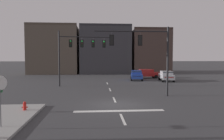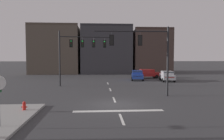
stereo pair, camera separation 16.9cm
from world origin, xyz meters
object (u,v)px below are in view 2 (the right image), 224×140
signal_mast_far_side (78,48)px  car_lot_middle (137,75)px  signal_mast_near_side (147,49)px  car_lot_nearside (167,76)px  fire_hydrant (24,107)px  car_lot_farside (148,73)px

signal_mast_far_side → car_lot_middle: signal_mast_far_side is taller
signal_mast_near_side → car_lot_nearside: signal_mast_near_side is taller
signal_mast_far_side → car_lot_middle: (9.22, 6.66, -4.14)m
signal_mast_near_side → fire_hydrant: bearing=-151.2°
car_lot_nearside → car_lot_middle: bearing=157.1°
signal_mast_near_side → car_lot_middle: signal_mast_near_side is taller
signal_mast_near_side → signal_mast_far_side: size_ratio=0.99×
signal_mast_near_side → car_lot_nearside: bearing=64.0°
signal_mast_far_side → fire_hydrant: bearing=-100.1°
signal_mast_far_side → car_lot_farside: signal_mast_far_side is taller
signal_mast_far_side → car_lot_nearside: 15.06m
signal_mast_near_side → car_lot_farside: size_ratio=1.59×
car_lot_middle → fire_hydrant: 23.33m
signal_mast_near_side → signal_mast_far_side: signal_mast_far_side is taller
car_lot_middle → fire_hydrant: (-11.64, -20.21, -0.53)m
car_lot_nearside → fire_hydrant: size_ratio=6.15×
car_lot_nearside → car_lot_farside: (-1.94, 5.14, 0.00)m
car_lot_middle → fire_hydrant: bearing=-119.9°
signal_mast_far_side → car_lot_middle: size_ratio=1.57×
signal_mast_near_side → car_lot_middle: bearing=82.8°
signal_mast_near_side → car_lot_farside: signal_mast_near_side is taller
car_lot_nearside → car_lot_middle: (-4.45, 1.88, 0.00)m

